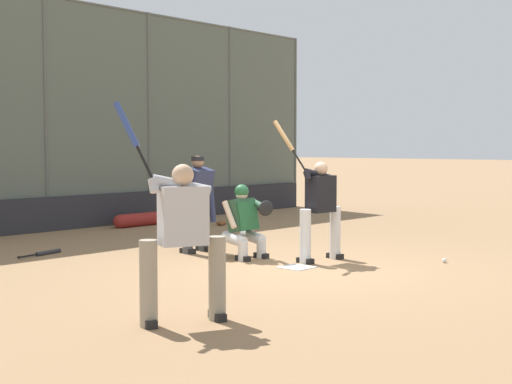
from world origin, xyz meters
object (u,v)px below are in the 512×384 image
fielding_glove_on_dirt (222,223)px  batter_on_deck (182,237)px  catcher_behind_plate (245,220)px  spare_bat_by_padding (196,236)px  spare_bat_near_backstop (45,253)px  equipment_bag_dugout_side (139,220)px  baseball_loose (444,260)px  umpire_home (197,201)px  batter_at_plate (320,207)px

fielding_glove_on_dirt → batter_on_deck: bearing=42.7°
catcher_behind_plate → spare_bat_by_padding: (-1.20, -2.44, -0.57)m
spare_bat_near_backstop → equipment_bag_dugout_side: size_ratio=0.66×
catcher_behind_plate → equipment_bag_dugout_side: catcher_behind_plate is taller
fielding_glove_on_dirt → baseball_loose: fielding_glove_on_dirt is taller
umpire_home → baseball_loose: bearing=114.2°
spare_bat_by_padding → equipment_bag_dugout_side: equipment_bag_dugout_side is taller
catcher_behind_plate → baseball_loose: size_ratio=15.76×
equipment_bag_dugout_side → batter_on_deck: bearing=54.6°
umpire_home → spare_bat_by_padding: umpire_home is taller
batter_on_deck → spare_bat_by_padding: batter_on_deck is taller
equipment_bag_dugout_side → spare_bat_by_padding: bearing=78.5°
batter_at_plate → catcher_behind_plate: (0.59, -1.02, -0.23)m
batter_at_plate → umpire_home: size_ratio=1.35×
umpire_home → fielding_glove_on_dirt: (-3.13, -2.59, -0.81)m
catcher_behind_plate → spare_bat_near_backstop: size_ratio=1.32×
equipment_bag_dugout_side → baseball_loose: bearing=90.3°
batter_at_plate → baseball_loose: bearing=131.8°
spare_bat_near_backstop → fielding_glove_on_dirt: bearing=-1.8°
umpire_home → equipment_bag_dugout_side: umpire_home is taller
batter_at_plate → equipment_bag_dugout_side: size_ratio=1.62×
catcher_behind_plate → umpire_home: (0.08, -1.02, 0.26)m
spare_bat_by_padding → equipment_bag_dugout_side: 2.44m
batter_on_deck → fielding_glove_on_dirt: size_ratio=7.67×
catcher_behind_plate → fielding_glove_on_dirt: bearing=-127.0°
spare_bat_by_padding → batter_on_deck: bearing=-160.6°
spare_bat_by_padding → equipment_bag_dugout_side: (-0.49, -2.39, 0.11)m
spare_bat_near_backstop → fielding_glove_on_dirt: size_ratio=3.05×
umpire_home → batter_on_deck: (3.33, 3.38, 0.01)m
spare_bat_near_backstop → umpire_home: bearing=-53.8°
catcher_behind_plate → batter_on_deck: 4.16m
batter_at_plate → spare_bat_near_backstop: batter_at_plate is taller
umpire_home → baseball_loose: umpire_home is taller
batter_at_plate → baseball_loose: batter_at_plate is taller
equipment_bag_dugout_side → spare_bat_near_backstop: bearing=31.0°
batter_at_plate → equipment_bag_dugout_side: (-1.10, -5.85, -0.69)m
catcher_behind_plate → spare_bat_by_padding: catcher_behind_plate is taller
batter_on_deck → spare_bat_by_padding: size_ratio=2.84×
baseball_loose → umpire_home: bearing=-63.0°
fielding_glove_on_dirt → baseball_loose: (1.33, 6.14, -0.01)m
umpire_home → equipment_bag_dugout_side: size_ratio=1.21×
fielding_glove_on_dirt → equipment_bag_dugout_side: size_ratio=0.22×
spare_bat_near_backstop → spare_bat_by_padding: size_ratio=1.13×
spare_bat_by_padding → umpire_home: bearing=-158.8°
catcher_behind_plate → umpire_home: size_ratio=0.73×
umpire_home → fielding_glove_on_dirt: 4.15m
baseball_loose → batter_on_deck: bearing=-1.9°
catcher_behind_plate → spare_bat_near_backstop: 3.33m
equipment_bag_dugout_side → catcher_behind_plate: bearing=70.7°
fielding_glove_on_dirt → equipment_bag_dugout_side: equipment_bag_dugout_side is taller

